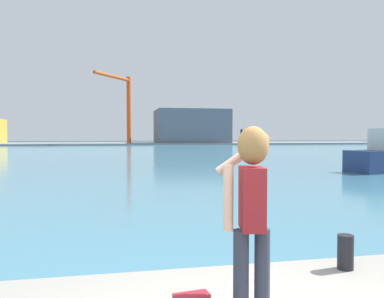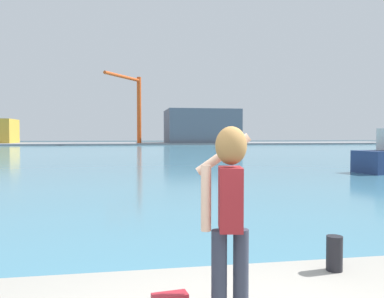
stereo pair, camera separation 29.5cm
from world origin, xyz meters
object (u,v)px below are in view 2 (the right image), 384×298
person_photographer (229,202)px  port_crane (135,101)px  harbor_bollard (334,253)px  warehouse_right (201,126)px

person_photographer → port_crane: bearing=10.0°
person_photographer → harbor_bollard: 2.09m
person_photographer → warehouse_right: size_ratio=0.10×
harbor_bollard → warehouse_right: warehouse_right is taller
person_photographer → port_crane: port_crane is taller
person_photographer → port_crane: (1.27, 85.65, 8.44)m
harbor_bollard → warehouse_right: bearing=79.9°
person_photographer → port_crane: 86.07m
warehouse_right → port_crane: 17.39m
warehouse_right → port_crane: bearing=-167.8°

